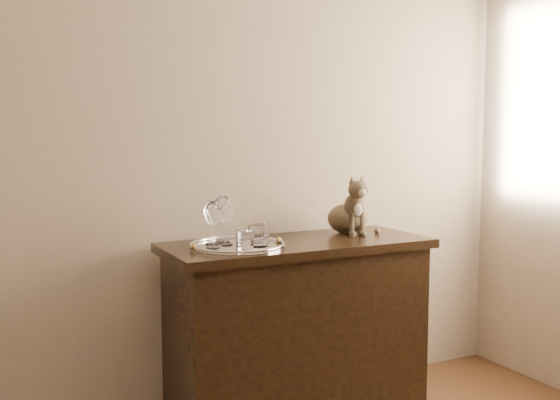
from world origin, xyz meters
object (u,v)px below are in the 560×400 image
(tumbler_b, at_px, (245,240))
(tumbler_a, at_px, (258,236))
(wine_glass_b, at_px, (222,219))
(tray, at_px, (237,246))
(wine_glass_c, at_px, (213,227))
(cat, at_px, (347,204))
(wine_glass_d, at_px, (226,225))
(tumbler_c, at_px, (261,233))
(wine_glass_a, at_px, (212,222))
(sideboard, at_px, (297,333))

(tumbler_b, bearing_deg, tumbler_a, 32.61)
(wine_glass_b, bearing_deg, tray, -76.11)
(wine_glass_b, xyz_separation_m, tumbler_b, (0.01, -0.22, -0.06))
(wine_glass_c, bearing_deg, tumbler_a, -17.08)
(wine_glass_c, xyz_separation_m, tumbler_b, (0.10, -0.11, -0.05))
(tumbler_b, xyz_separation_m, cat, (0.64, 0.23, 0.09))
(tumbler_b, bearing_deg, tray, 82.60)
(wine_glass_d, bearing_deg, wine_glass_c, -151.12)
(wine_glass_c, relative_size, tumbler_c, 2.22)
(wine_glass_a, distance_m, wine_glass_d, 0.06)
(wine_glass_a, relative_size, tumbler_b, 2.36)
(tumbler_c, bearing_deg, tray, -163.09)
(wine_glass_c, distance_m, tumbler_a, 0.19)
(wine_glass_a, distance_m, tumbler_c, 0.22)
(sideboard, xyz_separation_m, tumbler_a, (-0.24, -0.09, 0.48))
(wine_glass_a, bearing_deg, tumbler_c, -9.67)
(wine_glass_d, bearing_deg, wine_glass_b, 81.69)
(tumbler_a, height_order, cat, cat)
(sideboard, bearing_deg, tumbler_b, -155.65)
(wine_glass_d, bearing_deg, tray, -42.62)
(wine_glass_c, bearing_deg, tumbler_c, 10.99)
(wine_glass_a, distance_m, wine_glass_b, 0.07)
(cat, bearing_deg, tumbler_a, -155.91)
(tray, height_order, wine_glass_d, wine_glass_d)
(cat, bearing_deg, tumbler_b, -153.84)
(tray, bearing_deg, tumbler_b, -97.40)
(wine_glass_b, bearing_deg, sideboard, -12.81)
(tray, relative_size, wine_glass_d, 2.30)
(tumbler_a, height_order, tumbler_c, tumbler_a)
(tray, bearing_deg, cat, 10.75)
(wine_glass_d, xyz_separation_m, tumbler_c, (0.16, 0.01, -0.05))
(tray, bearing_deg, wine_glass_a, 138.59)
(sideboard, xyz_separation_m, wine_glass_a, (-0.39, 0.04, 0.53))
(tumbler_c, height_order, cat, cat)
(tumbler_a, relative_size, tumbler_c, 1.14)
(tumbler_b, bearing_deg, sideboard, 24.35)
(tray, distance_m, tumbler_c, 0.14)
(wine_glass_a, xyz_separation_m, wine_glass_c, (-0.03, -0.08, -0.01))
(wine_glass_b, distance_m, tumbler_c, 0.18)
(tumbler_a, xyz_separation_m, cat, (0.56, 0.18, 0.09))
(sideboard, xyz_separation_m, wine_glass_d, (-0.34, 0.00, 0.52))
(sideboard, bearing_deg, tumbler_a, -158.79)
(cat, bearing_deg, sideboard, -158.40)
(tumbler_a, xyz_separation_m, tumbler_b, (-0.08, -0.05, -0.01))
(tumbler_c, bearing_deg, tumbler_b, -132.90)
(sideboard, bearing_deg, wine_glass_a, 173.41)
(sideboard, distance_m, wine_glass_d, 0.62)
(cat, bearing_deg, wine_glass_a, -170.35)
(tumbler_b, bearing_deg, wine_glass_d, 98.31)
(wine_glass_c, xyz_separation_m, cat, (0.74, 0.13, 0.04))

